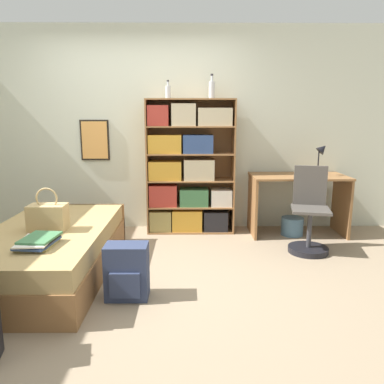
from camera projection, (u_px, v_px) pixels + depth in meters
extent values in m
plane|color=gray|center=(123.00, 273.00, 3.56)|extent=(14.00, 14.00, 0.00)
cube|color=beige|center=(141.00, 130.00, 4.87)|extent=(10.00, 0.06, 2.60)
cube|color=black|center=(95.00, 140.00, 4.85)|extent=(0.37, 0.02, 0.52)
cube|color=#DB994C|center=(95.00, 140.00, 4.83)|extent=(0.33, 0.01, 0.48)
cube|color=olive|center=(51.00, 260.00, 3.52)|extent=(1.06, 1.99, 0.27)
cube|color=tan|center=(49.00, 237.00, 3.48)|extent=(1.03, 1.96, 0.17)
cube|color=olive|center=(80.00, 223.00, 4.46)|extent=(1.06, 0.04, 0.45)
cube|color=tan|center=(48.00, 218.00, 3.38)|extent=(0.33, 0.20, 0.24)
torus|color=tan|center=(47.00, 198.00, 3.34)|extent=(0.20, 0.02, 0.20)
cube|color=#99894C|center=(37.00, 246.00, 2.96)|extent=(0.27, 0.28, 0.02)
cube|color=#334C84|center=(37.00, 243.00, 2.97)|extent=(0.28, 0.37, 0.02)
cube|color=#232328|center=(39.00, 241.00, 2.97)|extent=(0.25, 0.32, 0.01)
cube|color=silver|center=(36.00, 241.00, 2.95)|extent=(0.26, 0.37, 0.01)
cube|color=#427A4C|center=(40.00, 238.00, 2.98)|extent=(0.27, 0.34, 0.02)
cube|color=olive|center=(148.00, 167.00, 4.74)|extent=(0.02, 0.35, 1.68)
cube|color=olive|center=(233.00, 167.00, 4.75)|extent=(0.02, 0.35, 1.68)
cube|color=olive|center=(190.00, 165.00, 4.91)|extent=(1.10, 0.01, 1.68)
cube|color=olive|center=(191.00, 230.00, 4.90)|extent=(1.06, 0.35, 0.02)
cube|color=olive|center=(191.00, 206.00, 4.84)|extent=(1.06, 0.35, 0.02)
cube|color=olive|center=(191.00, 180.00, 4.77)|extent=(1.06, 0.35, 0.02)
cube|color=olive|center=(191.00, 154.00, 4.71)|extent=(1.06, 0.35, 0.02)
cube|color=olive|center=(191.00, 127.00, 4.64)|extent=(1.06, 0.35, 0.02)
cube|color=olive|center=(190.00, 100.00, 4.58)|extent=(1.06, 0.35, 0.02)
cube|color=#99894C|center=(161.00, 220.00, 4.86)|extent=(0.27, 0.26, 0.26)
cube|color=gold|center=(187.00, 220.00, 4.86)|extent=(0.38, 0.26, 0.27)
cube|color=#232328|center=(215.00, 220.00, 4.86)|extent=(0.30, 0.26, 0.25)
cube|color=#B2382D|center=(163.00, 195.00, 4.79)|extent=(0.35, 0.26, 0.27)
cube|color=#427A4C|center=(194.00, 197.00, 4.80)|extent=(0.36, 0.26, 0.22)
cube|color=silver|center=(221.00, 197.00, 4.80)|extent=(0.26, 0.26, 0.21)
cube|color=gold|center=(165.00, 170.00, 4.73)|extent=(0.41, 0.26, 0.24)
cube|color=beige|center=(199.00, 169.00, 4.73)|extent=(0.38, 0.26, 0.26)
cube|color=gold|center=(165.00, 144.00, 4.66)|extent=(0.41, 0.26, 0.23)
cube|color=#334C84|center=(198.00, 144.00, 4.67)|extent=(0.37, 0.26, 0.23)
cube|color=#B2382D|center=(158.00, 116.00, 4.60)|extent=(0.25, 0.26, 0.25)
cube|color=beige|center=(184.00, 115.00, 4.60)|extent=(0.29, 0.26, 0.27)
cube|color=beige|center=(215.00, 117.00, 4.61)|extent=(0.42, 0.26, 0.22)
cylinder|color=#B7BCC1|center=(168.00, 92.00, 4.59)|extent=(0.07, 0.07, 0.16)
cylinder|color=#B7BCC1|center=(168.00, 84.00, 4.57)|extent=(0.03, 0.03, 0.05)
cylinder|color=#232328|center=(168.00, 81.00, 4.56)|extent=(0.03, 0.03, 0.02)
cylinder|color=#B7BCC1|center=(212.00, 90.00, 4.60)|extent=(0.07, 0.07, 0.21)
cylinder|color=#B7BCC1|center=(212.00, 79.00, 4.58)|extent=(0.03, 0.03, 0.07)
cylinder|color=#232328|center=(212.00, 75.00, 4.57)|extent=(0.03, 0.03, 0.02)
cube|color=olive|center=(299.00, 176.00, 4.64)|extent=(1.17, 0.62, 0.02)
cube|color=olive|center=(252.00, 206.00, 4.71)|extent=(0.03, 0.58, 0.73)
cube|color=olive|center=(341.00, 206.00, 4.72)|extent=(0.03, 0.58, 0.73)
cylinder|color=black|center=(317.00, 175.00, 4.62)|extent=(0.14, 0.14, 0.02)
cylinder|color=black|center=(318.00, 162.00, 4.58)|extent=(0.02, 0.02, 0.29)
cone|color=black|center=(323.00, 149.00, 4.55)|extent=(0.15, 0.12, 0.15)
cylinder|color=black|center=(308.00, 250.00, 4.11)|extent=(0.43, 0.43, 0.06)
cylinder|color=#333338|center=(309.00, 232.00, 4.07)|extent=(0.05, 0.05, 0.47)
cube|color=#47423D|center=(311.00, 210.00, 4.02)|extent=(0.47, 0.47, 0.03)
cube|color=#47423D|center=(310.00, 185.00, 4.15)|extent=(0.36, 0.11, 0.44)
cube|color=#2D3856|center=(127.00, 271.00, 3.05)|extent=(0.35, 0.22, 0.45)
cube|color=#2D3856|center=(125.00, 286.00, 2.94)|extent=(0.24, 0.03, 0.20)
cylinder|color=slate|center=(292.00, 226.00, 4.70)|extent=(0.27, 0.27, 0.23)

